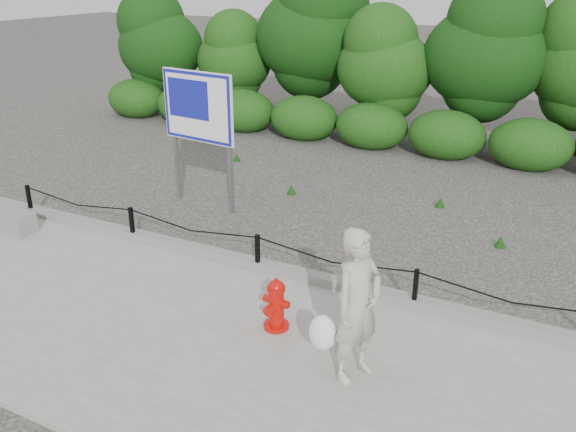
% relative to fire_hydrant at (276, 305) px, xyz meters
% --- Properties ---
extents(ground, '(90.00, 90.00, 0.00)m').
position_rel_fire_hydrant_xyz_m(ground, '(-1.04, 1.32, -0.42)').
color(ground, '#2D2B28').
rests_on(ground, ground).
extents(sidewalk, '(14.00, 4.00, 0.08)m').
position_rel_fire_hydrant_xyz_m(sidewalk, '(-1.04, -0.68, -0.38)').
color(sidewalk, gray).
rests_on(sidewalk, ground).
extents(curb, '(14.00, 0.22, 0.14)m').
position_rel_fire_hydrant_xyz_m(curb, '(-1.04, 1.37, -0.27)').
color(curb, slate).
rests_on(curb, sidewalk).
extents(chain_barrier, '(10.06, 0.06, 0.60)m').
position_rel_fire_hydrant_xyz_m(chain_barrier, '(-1.04, 1.32, 0.03)').
color(chain_barrier, black).
rests_on(chain_barrier, sidewalk).
extents(treeline, '(20.01, 3.81, 4.70)m').
position_rel_fire_hydrant_xyz_m(treeline, '(-0.42, 10.29, 2.07)').
color(treeline, black).
rests_on(treeline, ground).
extents(fire_hydrant, '(0.38, 0.40, 0.72)m').
position_rel_fire_hydrant_xyz_m(fire_hydrant, '(0.00, 0.00, 0.00)').
color(fire_hydrant, '#C20D07').
rests_on(fire_hydrant, sidewalk).
extents(pedestrian, '(0.84, 0.78, 1.84)m').
position_rel_fire_hydrant_xyz_m(pedestrian, '(1.26, -0.46, 0.55)').
color(pedestrian, '#AFAD96').
rests_on(pedestrian, sidewalk).
extents(concrete_block, '(1.16, 0.46, 0.36)m').
position_rel_fire_hydrant_xyz_m(concrete_block, '(-5.85, 0.65, -0.16)').
color(concrete_block, gray).
rests_on(concrete_block, sidewalk).
extents(advertising_sign, '(1.68, 0.32, 2.69)m').
position_rel_fire_hydrant_xyz_m(advertising_sign, '(-3.51, 3.40, 1.47)').
color(advertising_sign, slate).
rests_on(advertising_sign, ground).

